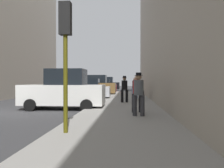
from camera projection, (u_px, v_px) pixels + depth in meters
The scene contains 14 objects.
ground_plane at pixel (5, 112), 11.07m from camera, with size 120.00×120.00×0.00m, color #38383A.
sidewalk at pixel (123, 112), 10.64m from camera, with size 4.00×40.00×0.15m, color gray.
parked_white_van at pixel (64, 91), 12.26m from camera, with size 4.60×2.07×2.25m.
parked_silver_sedan at pixel (86, 90), 18.87m from camera, with size 4.26×2.17×1.79m.
parked_bronze_suv at pixel (96, 86), 24.35m from camera, with size 4.62×2.09×2.25m.
parked_red_hatchback at pixel (102, 86), 29.99m from camera, with size 4.27×2.19×1.79m.
parked_black_suv at pixel (106, 84), 35.39m from camera, with size 4.62×2.11×2.25m.
fire_hydrant at pixel (99, 98), 13.70m from camera, with size 0.42×0.22×0.70m.
traffic_light at pixel (65, 38), 6.02m from camera, with size 0.32×0.32×3.60m.
pedestrian_in_jeans at pixel (135, 87), 17.87m from camera, with size 0.53×0.48×1.71m.
pedestrian_with_beanie at pixel (139, 92), 8.94m from camera, with size 0.53×0.48×1.78m.
pedestrian_with_fedora at pixel (124, 88), 14.66m from camera, with size 0.53×0.50×1.78m.
pedestrian_in_red_jacket at pixel (137, 91), 9.95m from camera, with size 0.52×0.45×1.71m.
rolling_suitcase at pixel (142, 95), 17.06m from camera, with size 0.40×0.58×1.04m.
Camera 1 is at (6.21, -10.63, 1.58)m, focal length 35.00 mm.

